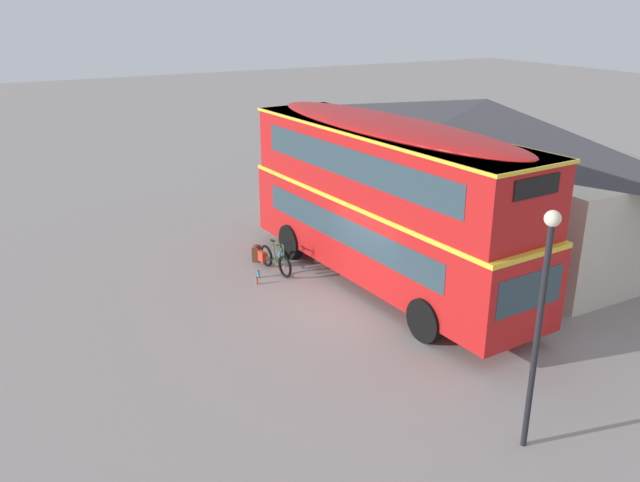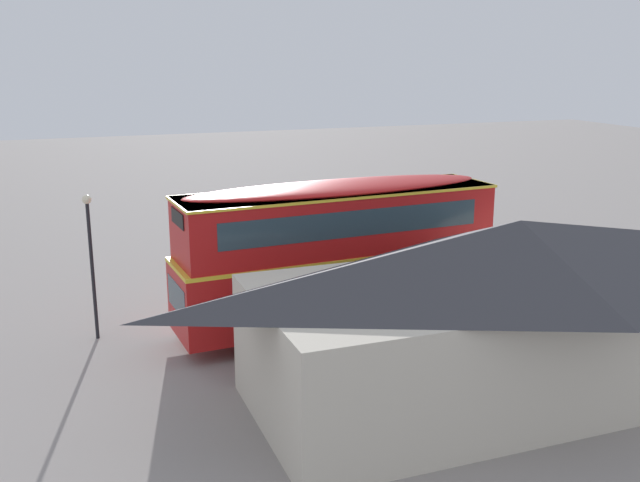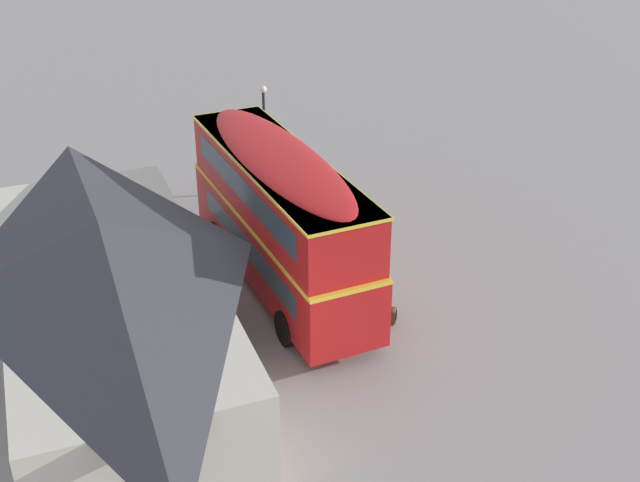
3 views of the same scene
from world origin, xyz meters
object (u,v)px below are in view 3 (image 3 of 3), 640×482
(backpack_on_ground, at_px, (392,315))
(water_bottle_red_squeeze, at_px, (390,289))
(water_bottle_blue_sports, at_px, (389,296))
(street_lamp, at_px, (264,128))
(touring_bicycle, at_px, (375,297))
(double_decker_bus, at_px, (280,214))

(backpack_on_ground, bearing_deg, water_bottle_red_squeeze, -23.62)
(water_bottle_blue_sports, distance_m, street_lamp, 9.94)
(touring_bicycle, distance_m, water_bottle_blue_sports, 0.72)
(backpack_on_ground, bearing_deg, touring_bicycle, 7.20)
(double_decker_bus, bearing_deg, touring_bicycle, -135.85)
(double_decker_bus, xyz_separation_m, street_lamp, (7.34, -1.80, 0.18))
(double_decker_bus, bearing_deg, backpack_on_ground, -144.13)
(water_bottle_red_squeeze, xyz_separation_m, street_lamp, (9.08, 1.39, 2.72))
(water_bottle_blue_sports, bearing_deg, street_lamp, 6.94)
(backpack_on_ground, height_order, water_bottle_blue_sports, backpack_on_ground)
(water_bottle_blue_sports, height_order, street_lamp, street_lamp)
(touring_bicycle, relative_size, water_bottle_blue_sports, 7.62)
(water_bottle_red_squeeze, bearing_deg, street_lamp, 8.70)
(double_decker_bus, distance_m, water_bottle_blue_sports, 4.46)
(water_bottle_red_squeeze, height_order, street_lamp, street_lamp)
(backpack_on_ground, distance_m, water_bottle_red_squeeze, 1.82)
(water_bottle_red_squeeze, bearing_deg, backpack_on_ground, 156.38)
(backpack_on_ground, relative_size, street_lamp, 0.12)
(double_decker_bus, bearing_deg, water_bottle_blue_sports, -126.12)
(touring_bicycle, xyz_separation_m, water_bottle_blue_sports, (0.25, -0.62, -0.27))
(touring_bicycle, xyz_separation_m, water_bottle_red_squeeze, (0.66, -0.85, -0.27))
(water_bottle_blue_sports, bearing_deg, touring_bicycle, 111.82)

